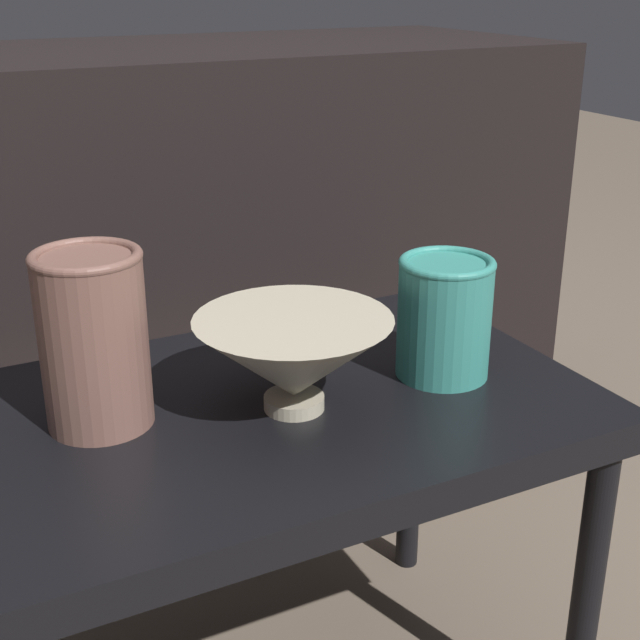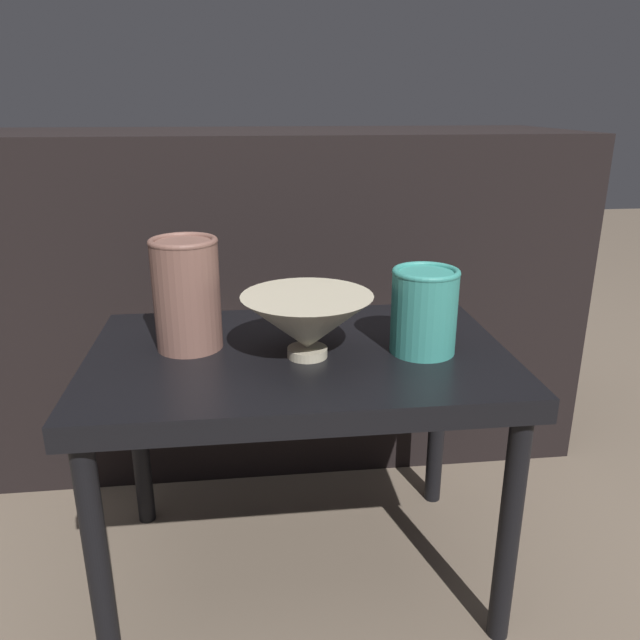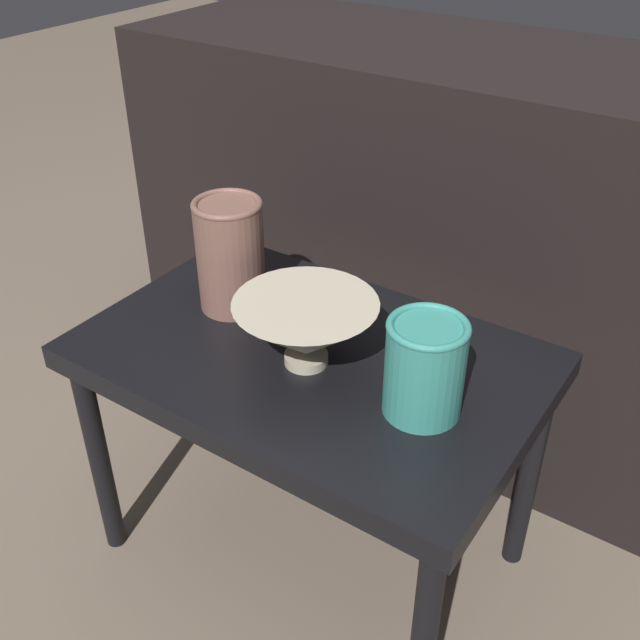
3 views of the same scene
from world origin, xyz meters
name	(u,v)px [view 1 (image 1 of 3)]	position (x,y,z in m)	size (l,w,h in m)	color
table	(274,441)	(0.00, 0.00, 0.41)	(0.72, 0.46, 0.47)	black
couch_backdrop	(133,295)	(0.00, 0.58, 0.40)	(1.45, 0.50, 0.80)	black
bowl	(294,359)	(0.01, -0.03, 0.53)	(0.22, 0.22, 0.11)	#B2A88E
vase_textured_left	(94,337)	(-0.19, 0.04, 0.56)	(0.11, 0.11, 0.19)	brown
vase_colorful_right	(444,316)	(0.21, -0.03, 0.54)	(0.11, 0.11, 0.15)	teal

